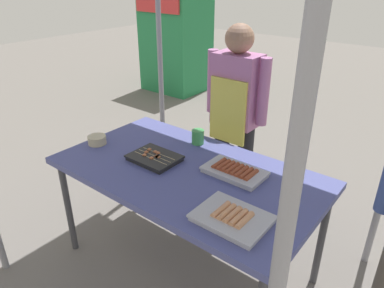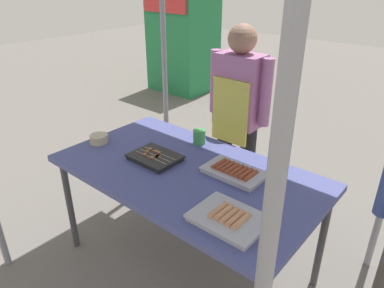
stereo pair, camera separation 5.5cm
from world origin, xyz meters
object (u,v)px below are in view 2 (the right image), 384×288
tray_grilled_sausages (234,172)px  condiment_bowl (99,139)px  stall_table (187,177)px  vendor_woman (238,109)px  tray_pork_links (229,218)px  drink_cup_near_edge (199,137)px  neighbor_stall_left (183,34)px  tray_meat_skewers (155,157)px

tray_grilled_sausages → condiment_bowl: bearing=-165.9°
stall_table → vendor_woman: size_ratio=1.06×
tray_pork_links → tray_grilled_sausages: bearing=121.2°
drink_cup_near_edge → neighbor_stall_left: size_ratio=0.06×
drink_cup_near_edge → vendor_woman: (0.02, 0.43, 0.08)m
tray_grilled_sausages → vendor_woman: vendor_woman is taller
tray_grilled_sausages → tray_pork_links: tray_pork_links is taller
tray_grilled_sausages → drink_cup_near_edge: bearing=155.1°
tray_grilled_sausages → drink_cup_near_edge: size_ratio=3.64×
condiment_bowl → tray_meat_skewers: bearing=8.9°
condiment_bowl → neighbor_stall_left: (-2.00, 3.13, 0.12)m
condiment_bowl → neighbor_stall_left: neighbor_stall_left is taller
tray_grilled_sausages → tray_pork_links: size_ratio=1.03×
condiment_bowl → drink_cup_near_edge: size_ratio=1.26×
stall_table → vendor_woman: (-0.14, 0.75, 0.18)m
neighbor_stall_left → condiment_bowl: bearing=-57.4°
condiment_bowl → drink_cup_near_edge: drink_cup_near_edge is taller
tray_pork_links → vendor_woman: bearing=122.0°
tray_grilled_sausages → tray_pork_links: bearing=-58.8°
drink_cup_near_edge → vendor_woman: size_ratio=0.07×
tray_meat_skewers → drink_cup_near_edge: 0.37m
vendor_woman → neighbor_stall_left: bearing=-41.5°
condiment_bowl → drink_cup_near_edge: bearing=39.1°
stall_table → tray_grilled_sausages: tray_grilled_sausages is taller
stall_table → vendor_woman: bearing=100.8°
vendor_woman → neighbor_stall_left: (-2.56, 2.26, 0.02)m
tray_grilled_sausages → vendor_woman: size_ratio=0.24×
tray_pork_links → drink_cup_near_edge: 0.86m
condiment_bowl → drink_cup_near_edge: 0.69m
condiment_bowl → stall_table: bearing=9.1°
tray_meat_skewers → tray_pork_links: size_ratio=0.87×
tray_grilled_sausages → tray_meat_skewers: (-0.48, -0.17, -0.00)m
tray_meat_skewers → neighbor_stall_left: (-2.47, 3.05, 0.13)m
stall_table → tray_grilled_sausages: (0.25, 0.13, 0.07)m
tray_pork_links → drink_cup_near_edge: bearing=138.7°
drink_cup_near_edge → neighbor_stall_left: bearing=133.2°
stall_table → drink_cup_near_edge: drink_cup_near_edge is taller
condiment_bowl → tray_grilled_sausages: bearing=14.1°
condiment_bowl → neighbor_stall_left: bearing=122.6°
stall_table → neighbor_stall_left: 4.05m
tray_pork_links → neighbor_stall_left: (-3.18, 3.26, 0.13)m
tray_meat_skewers → stall_table: bearing=9.5°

